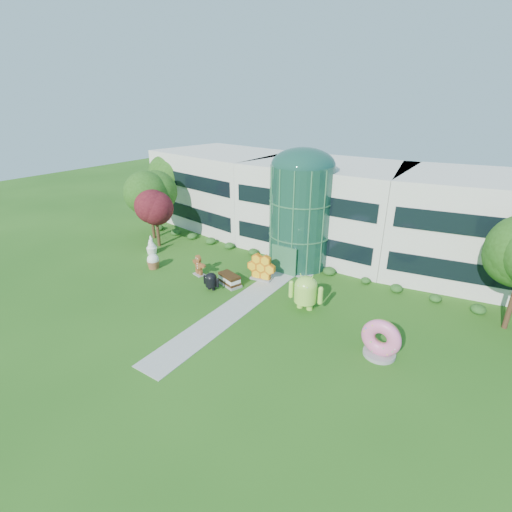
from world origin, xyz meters
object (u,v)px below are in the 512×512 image
Objects in this scene: android_black at (211,280)px; android_green at (306,290)px; gingerbread at (199,265)px; donut at (382,338)px.

android_green is at bearing 6.97° from android_black.
gingerbread is at bearing 145.78° from android_black.
gingerbread reaches higher than android_black.
donut is (6.73, -2.59, -0.30)m from android_green.
donut is 1.21× the size of gingerbread.
gingerbread is (-11.16, -0.06, -0.62)m from android_green.
gingerbread is (-17.89, 2.52, -0.32)m from donut.
android_black is (-8.25, -1.71, -0.71)m from android_green.
gingerbread is (-2.91, 1.65, 0.09)m from android_black.
android_green is at bearing 16.23° from gingerbread.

